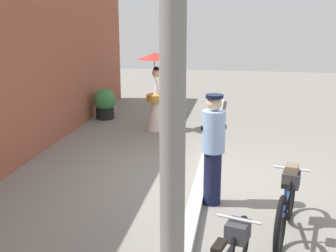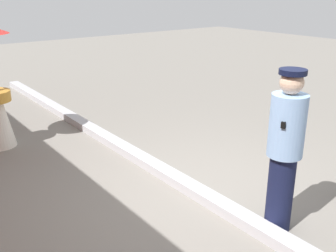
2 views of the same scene
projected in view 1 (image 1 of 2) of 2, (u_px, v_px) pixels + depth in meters
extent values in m
plane|color=gray|center=(202.00, 181.00, 7.30)|extent=(30.00, 30.00, 0.00)
cube|color=#B2B2B7|center=(202.00, 177.00, 7.28)|extent=(14.00, 0.20, 0.12)
torus|color=black|center=(291.00, 194.00, 5.85)|extent=(0.73, 0.22, 0.73)
torus|color=black|center=(280.00, 226.00, 4.96)|extent=(0.73, 0.22, 0.73)
cube|color=navy|center=(287.00, 198.00, 5.37)|extent=(0.83, 0.22, 0.04)
cube|color=navy|center=(286.00, 212.00, 5.42)|extent=(0.72, 0.19, 0.27)
cylinder|color=navy|center=(285.00, 195.00, 5.18)|extent=(0.03, 0.03, 0.30)
cube|color=black|center=(286.00, 183.00, 5.14)|extent=(0.23, 0.14, 0.05)
cylinder|color=silver|center=(292.00, 169.00, 5.66)|extent=(0.13, 0.47, 0.03)
cube|color=#333338|center=(291.00, 179.00, 5.70)|extent=(0.30, 0.27, 0.20)
cube|color=#72604C|center=(292.00, 170.00, 5.67)|extent=(0.23, 0.20, 0.14)
torus|color=black|center=(240.00, 246.00, 4.61)|extent=(0.65, 0.23, 0.66)
cube|color=black|center=(219.00, 246.00, 3.88)|extent=(0.24, 0.15, 0.05)
cylinder|color=silver|center=(238.00, 219.00, 4.42)|extent=(0.16, 0.47, 0.03)
cube|color=#333338|center=(238.00, 231.00, 4.46)|extent=(0.31, 0.28, 0.20)
cylinder|color=#141938|center=(212.00, 178.00, 6.32)|extent=(0.26, 0.26, 0.81)
cylinder|color=#8CB2E0|center=(214.00, 132.00, 6.14)|extent=(0.34, 0.34, 0.61)
sphere|color=#D8B293|center=(214.00, 103.00, 6.04)|extent=(0.22, 0.22, 0.22)
cylinder|color=black|center=(215.00, 96.00, 6.01)|extent=(0.25, 0.25, 0.05)
cube|color=black|center=(214.00, 127.00, 6.13)|extent=(0.19, 0.36, 0.06)
cone|color=silver|center=(157.00, 104.00, 10.36)|extent=(0.48, 0.48, 1.29)
cylinder|color=#C1842D|center=(157.00, 98.00, 10.32)|extent=(0.49, 0.49, 0.16)
sphere|color=beige|center=(156.00, 73.00, 10.17)|extent=(0.21, 0.21, 0.21)
sphere|color=black|center=(156.00, 70.00, 10.15)|extent=(0.16, 0.16, 0.16)
cylinder|color=olive|center=(155.00, 68.00, 10.17)|extent=(0.02, 0.02, 0.55)
cone|color=red|center=(154.00, 56.00, 10.10)|extent=(0.80, 0.80, 0.16)
cylinder|color=black|center=(105.00, 114.00, 11.62)|extent=(0.49, 0.49, 0.28)
sphere|color=#387F42|center=(105.00, 100.00, 11.53)|extent=(0.60, 0.60, 0.60)
sphere|color=#387F42|center=(110.00, 101.00, 11.67)|extent=(0.33, 0.33, 0.33)
cylinder|color=slate|center=(173.00, 68.00, 2.82)|extent=(0.18, 0.18, 4.80)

